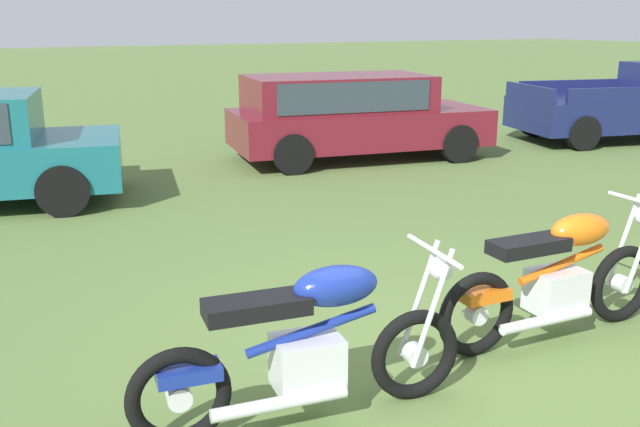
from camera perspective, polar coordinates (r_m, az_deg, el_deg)
The scene contains 4 objects.
ground_plane at distance 5.15m, azimuth 9.70°, elevation -11.83°, with size 120.00×120.00×0.00m, color #567038.
motorcycle_blue at distance 4.21m, azimuth -0.94°, elevation -10.70°, with size 2.08×0.64×1.02m.
motorcycle_orange at distance 5.56m, azimuth 18.75°, elevation -4.91°, with size 2.05×0.64×1.02m.
car_burgundy at distance 12.04m, azimuth 2.34°, elevation 8.33°, with size 4.52×2.43×1.43m.
Camera 1 is at (-2.81, -3.61, 2.35)m, focal length 39.47 mm.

